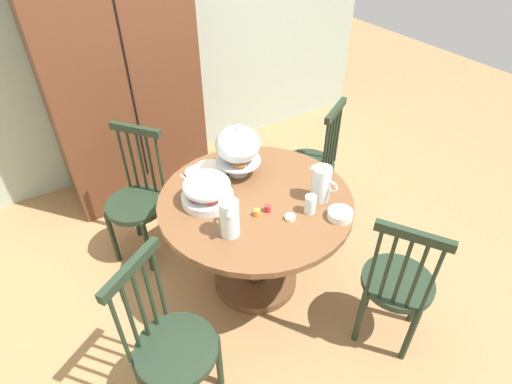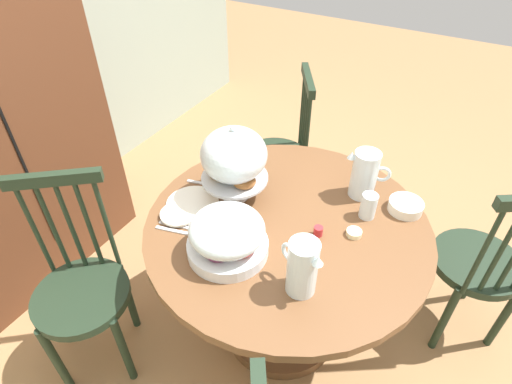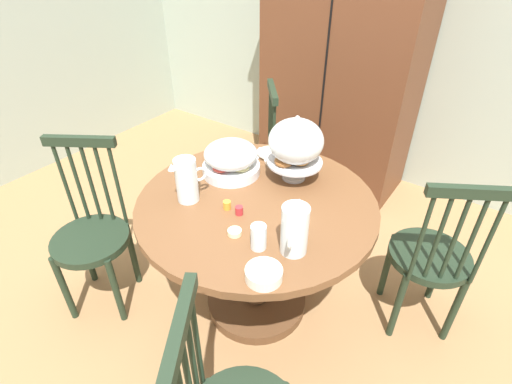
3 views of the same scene
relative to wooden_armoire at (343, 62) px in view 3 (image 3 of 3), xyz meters
The scene contains 22 objects.
ground_plane 1.81m from the wooden_armoire, 81.54° to the right, with size 10.00×10.00×0.00m, color #997047.
wall_back 0.51m from the wooden_armoire, 55.93° to the left, with size 4.80×0.06×2.60m, color #9EAD9E.
wall_left 2.50m from the wooden_armoire, 152.68° to the right, with size 0.06×4.32×2.60m, color #9EAD9E.
wooden_armoire is the anchor object (origin of this frame).
dining_table 1.60m from the wooden_armoire, 79.21° to the right, with size 1.15×1.15×0.74m.
windsor_chair_by_cabinet 1.60m from the wooden_armoire, 45.85° to the right, with size 0.46×0.45×0.97m.
windsor_chair_facing_door 1.00m from the wooden_armoire, 106.66° to the right, with size 0.47×0.47×0.97m.
windsor_chair_far_side 2.07m from the wooden_armoire, 103.36° to the right, with size 0.46×0.46×0.97m.
pastry_stand_with_dome 1.27m from the wooden_armoire, 75.00° to the right, with size 0.28×0.28×0.34m.
fruit_platter_covered 1.39m from the wooden_armoire, 88.43° to the right, with size 0.30×0.30×0.18m.
orange_juice_pitcher 1.69m from the wooden_armoire, 89.36° to the right, with size 0.10×0.18×0.22m.
milk_pitcher 1.81m from the wooden_armoire, 70.36° to the right, with size 0.11×0.19×0.21m.
china_plate_large 1.14m from the wooden_armoire, 80.23° to the right, with size 0.22×0.22×0.01m, color white.
china_plate_small 1.13m from the wooden_armoire, 84.80° to the right, with size 0.15×0.15×0.01m, color white.
cereal_bowl 1.99m from the wooden_armoire, 72.54° to the right, with size 0.14×0.14×0.04m, color white.
drinking_glass 1.84m from the wooden_armoire, 74.72° to the right, with size 0.06×0.06×0.11m, color silver.
butter_dish 1.80m from the wooden_armoire, 78.63° to the right, with size 0.06×0.06×0.02m, color beige.
jam_jar_strawberry 1.67m from the wooden_armoire, 80.13° to the right, with size 0.04×0.04×0.04m, color #B7282D.
jam_jar_apricot 1.66m from the wooden_armoire, 82.53° to the right, with size 0.04×0.04×0.04m, color orange.
table_knife 1.16m from the wooden_armoire, 87.28° to the right, with size 0.17×0.01×0.01m, color silver.
dinner_fork 1.17m from the wooden_armoire, 88.76° to the right, with size 0.17×0.01×0.01m, color silver.
soup_spoon 1.14m from the wooden_armoire, 73.06° to the right, with size 0.17×0.01×0.01m, color silver.
Camera 3 is at (0.93, -1.22, 1.82)m, focal length 27.28 mm.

